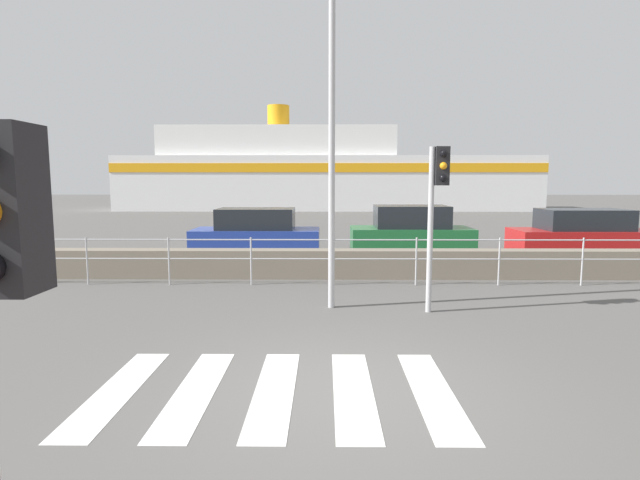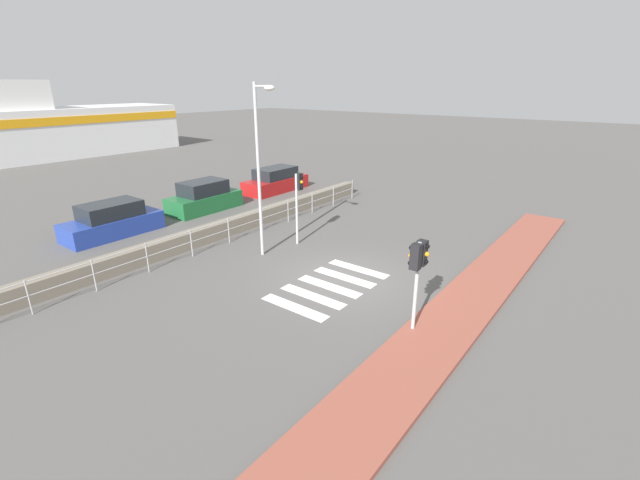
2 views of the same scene
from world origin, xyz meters
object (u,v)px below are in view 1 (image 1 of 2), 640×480
(parked_car_green, at_px, (411,233))
(streetlamp, at_px, (332,92))
(traffic_light_far, at_px, (437,192))
(parked_car_red, at_px, (582,235))
(parked_car_blue, at_px, (256,235))
(ferry_boat, at_px, (318,175))

(parked_car_green, bearing_deg, streetlamp, -110.63)
(traffic_light_far, xyz_separation_m, streetlamp, (-1.87, 0.16, 1.76))
(parked_car_green, height_order, parked_car_red, parked_car_green)
(parked_car_blue, relative_size, parked_car_red, 0.93)
(parked_car_blue, xyz_separation_m, parked_car_green, (5.05, 0.00, 0.04))
(streetlamp, distance_m, parked_car_blue, 8.20)
(traffic_light_far, bearing_deg, ferry_boat, 94.53)
(parked_car_blue, relative_size, parked_car_green, 1.06)
(parked_car_green, bearing_deg, traffic_light_far, -96.31)
(traffic_light_far, xyz_separation_m, ferry_boat, (-2.61, 32.94, 0.66))
(ferry_boat, xyz_separation_m, parked_car_green, (3.42, -25.66, -2.18))
(ferry_boat, bearing_deg, parked_car_blue, -93.63)
(parked_car_red, bearing_deg, ferry_boat, 109.30)
(streetlamp, bearing_deg, ferry_boat, 91.29)
(streetlamp, xyz_separation_m, parked_car_blue, (-2.37, 7.11, -3.32))
(traffic_light_far, bearing_deg, parked_car_green, 83.69)
(parked_car_green, relative_size, parked_car_red, 0.88)
(traffic_light_far, distance_m, parked_car_green, 7.47)
(parked_car_blue, distance_m, parked_car_green, 5.05)
(streetlamp, relative_size, parked_car_red, 1.47)
(streetlamp, relative_size, ferry_boat, 0.19)
(traffic_light_far, relative_size, parked_car_blue, 0.73)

